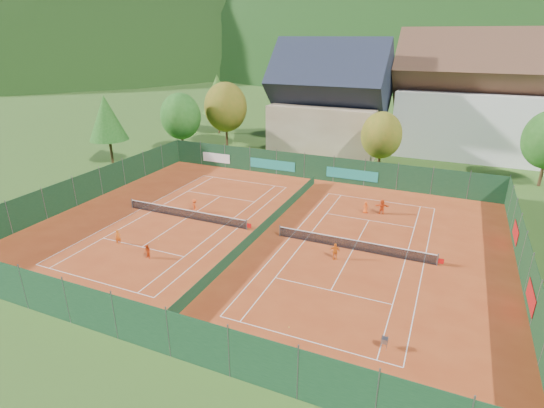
{
  "coord_description": "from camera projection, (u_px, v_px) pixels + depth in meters",
  "views": [
    {
      "loc": [
        14.08,
        -30.56,
        16.17
      ],
      "look_at": [
        0.0,
        2.0,
        2.0
      ],
      "focal_mm": 28.0,
      "sensor_mm": 36.0,
      "label": 1
    }
  ],
  "objects": [
    {
      "name": "tree_west_mid",
      "position": [
        226.0,
        107.0,
        63.78
      ],
      "size": [
        6.44,
        6.44,
        9.78
      ],
      "color": "#432C18",
      "rests_on": "ground"
    },
    {
      "name": "player_right_far_a",
      "position": [
        366.0,
        207.0,
        41.19
      ],
      "size": [
        0.63,
        0.46,
        1.18
      ],
      "primitive_type": "imported",
      "rotation": [
        0.0,
        0.0,
        3.3
      ],
      "color": "#F55315",
      "rests_on": "ground"
    },
    {
      "name": "loose_ball_2",
      "position": [
        268.0,
        218.0,
        40.2
      ],
      "size": [
        0.07,
        0.07,
        0.07
      ],
      "primitive_type": "sphere",
      "color": "#CCD833",
      "rests_on": "ground"
    },
    {
      "name": "court_divider",
      "position": [
        263.0,
        228.0,
        37.05
      ],
      "size": [
        0.03,
        28.8,
        1.0
      ],
      "color": "#163D22",
      "rests_on": "ground"
    },
    {
      "name": "fence_east",
      "position": [
        525.0,
        263.0,
        29.36
      ],
      "size": [
        0.09,
        32.0,
        3.0
      ],
      "color": "#123218",
      "rests_on": "ground"
    },
    {
      "name": "tree_center",
      "position": [
        381.0,
        135.0,
        52.03
      ],
      "size": [
        5.01,
        5.01,
        7.6
      ],
      "color": "#462E19",
      "rests_on": "ground"
    },
    {
      "name": "ground",
      "position": [
        263.0,
        233.0,
        37.25
      ],
      "size": [
        600.0,
        600.0,
        0.0
      ],
      "primitive_type": "plane",
      "color": "#2D5219",
      "rests_on": "ground"
    },
    {
      "name": "clay_pad",
      "position": [
        263.0,
        233.0,
        37.24
      ],
      "size": [
        40.0,
        32.0,
        0.01
      ],
      "primitive_type": "cube",
      "color": "#A53B18",
      "rests_on": "ground"
    },
    {
      "name": "tennis_net_right",
      "position": [
        355.0,
        245.0,
        34.04
      ],
      "size": [
        13.3,
        0.1,
        1.02
      ],
      "color": "#59595B",
      "rests_on": "ground"
    },
    {
      "name": "player_left_near",
      "position": [
        118.0,
        237.0,
        35.0
      ],
      "size": [
        0.55,
        0.53,
        1.27
      ],
      "primitive_type": "imported",
      "rotation": [
        0.0,
        0.0,
        0.73
      ],
      "color": "orange",
      "rests_on": "ground"
    },
    {
      "name": "chalet",
      "position": [
        330.0,
        106.0,
        61.46
      ],
      "size": [
        16.2,
        12.0,
        16.0
      ],
      "color": "tan",
      "rests_on": "ground"
    },
    {
      "name": "player_right_near",
      "position": [
        335.0,
        251.0,
        32.61
      ],
      "size": [
        0.86,
        0.54,
        1.37
      ],
      "primitive_type": "imported",
      "rotation": [
        0.0,
        0.0,
        0.28
      ],
      "color": "orange",
      "rests_on": "ground"
    },
    {
      "name": "fence_west",
      "position": [
        88.0,
        187.0,
        44.05
      ],
      "size": [
        0.04,
        32.0,
        3.0
      ],
      "color": "#13341B",
      "rests_on": "ground"
    },
    {
      "name": "fence_south",
      "position": [
        141.0,
        325.0,
        23.04
      ],
      "size": [
        40.0,
        0.04,
        3.0
      ],
      "color": "#163C21",
      "rests_on": "ground"
    },
    {
      "name": "fence_north",
      "position": [
        315.0,
        168.0,
        50.49
      ],
      "size": [
        40.0,
        0.1,
        3.0
      ],
      "color": "#13361D",
      "rests_on": "ground"
    },
    {
      "name": "tree_west_front",
      "position": [
        181.0,
        116.0,
        60.39
      ],
      "size": [
        5.72,
        5.72,
        8.69
      ],
      "color": "#412A17",
      "rests_on": "ground"
    },
    {
      "name": "loose_ball_0",
      "position": [
        159.0,
        239.0,
        35.99
      ],
      "size": [
        0.07,
        0.07,
        0.07
      ],
      "primitive_type": "sphere",
      "color": "#CCD833",
      "rests_on": "ground"
    },
    {
      "name": "tennis_net_left",
      "position": [
        187.0,
        214.0,
        39.94
      ],
      "size": [
        13.3,
        0.1,
        1.02
      ],
      "color": "#59595B",
      "rests_on": "ground"
    },
    {
      "name": "player_left_far",
      "position": [
        195.0,
        206.0,
        41.38
      ],
      "size": [
        1.0,
        0.86,
        1.34
      ],
      "primitive_type": "imported",
      "rotation": [
        0.0,
        0.0,
        2.63
      ],
      "color": "#FF4E16",
      "rests_on": "ground"
    },
    {
      "name": "tree_west_back",
      "position": [
        218.0,
        94.0,
        72.56
      ],
      "size": [
        5.6,
        5.6,
        10.0
      ],
      "color": "#482F19",
      "rests_on": "ground"
    },
    {
      "name": "player_left_mid",
      "position": [
        147.0,
        252.0,
        32.74
      ],
      "size": [
        0.68,
        0.59,
        1.19
      ],
      "primitive_type": "imported",
      "rotation": [
        0.0,
        0.0,
        -0.28
      ],
      "color": "#D74413",
      "rests_on": "ground"
    },
    {
      "name": "hotel_block_a",
      "position": [
        473.0,
        103.0,
        59.28
      ],
      "size": [
        21.6,
        11.0,
        17.25
      ],
      "color": "silver",
      "rests_on": "ground"
    },
    {
      "name": "ball_hopper",
      "position": [
        385.0,
        340.0,
        23.31
      ],
      "size": [
        0.34,
        0.34,
        0.8
      ],
      "color": "slate",
      "rests_on": "ground"
    },
    {
      "name": "court_markings_left",
      "position": [
        186.0,
        218.0,
        40.18
      ],
      "size": [
        11.03,
        23.83,
        0.0
      ],
      "color": "white",
      "rests_on": "ground"
    },
    {
      "name": "tree_west_side",
      "position": [
        106.0,
        118.0,
        55.54
      ],
      "size": [
        5.04,
        5.04,
        9.0
      ],
      "color": "#422E17",
      "rests_on": "ground"
    },
    {
      "name": "mountain_backdrop",
      "position": [
        480.0,
        141.0,
        240.42
      ],
      "size": [
        820.0,
        530.0,
        242.0
      ],
      "color": "black",
      "rests_on": "ground"
    },
    {
      "name": "court_markings_right",
      "position": [
        353.0,
        250.0,
        34.28
      ],
      "size": [
        11.03,
        23.83,
        0.0
      ],
      "color": "white",
      "rests_on": "ground"
    },
    {
      "name": "loose_ball_1",
      "position": [
        289.0,
        327.0,
        25.17
      ],
      "size": [
        0.07,
        0.07,
        0.07
      ],
      "primitive_type": "sphere",
      "color": "#CCD833",
      "rests_on": "ground"
    },
    {
      "name": "player_right_far_b",
      "position": [
        382.0,
        207.0,
        40.92
      ],
      "size": [
        1.44,
        0.75,
        1.49
      ],
      "primitive_type": "imported",
      "rotation": [
        0.0,
        0.0,
        3.38
      ],
      "color": "#EE4B15",
      "rests_on": "ground"
    }
  ]
}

